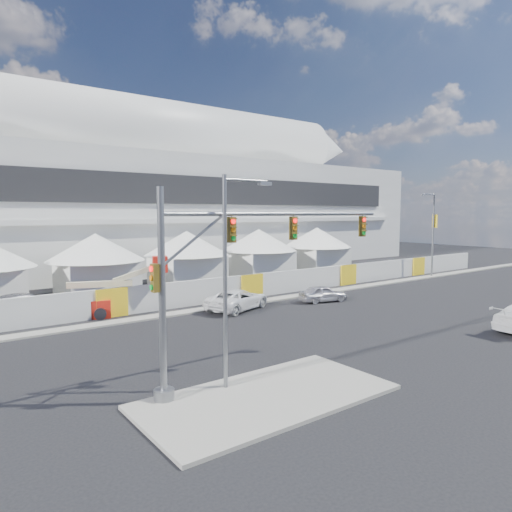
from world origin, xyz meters
TOP-DOWN VIEW (x-y plane):
  - ground at (0.00, 0.00)m, footprint 160.00×160.00m
  - median_island at (-6.00, -3.00)m, footprint 10.00×5.00m
  - far_curb at (20.00, 12.50)m, footprint 80.00×1.20m
  - stadium at (8.71, 41.50)m, footprint 80.00×24.80m
  - tent_row at (0.50, 24.00)m, footprint 53.40×8.40m
  - hoarding_fence at (6.00, 14.50)m, footprint 70.00×0.25m
  - scaffold_tower at (46.00, 36.00)m, footprint 4.40×4.40m
  - sedan_silver at (9.58, 9.54)m, footprint 2.53×4.23m
  - pickup_curb at (2.33, 11.18)m, footprint 4.36×6.13m
  - lot_car_b at (27.14, 18.64)m, footprint 2.20×4.27m
  - lot_car_c at (-10.71, 18.49)m, footprint 3.03×5.78m
  - traffic_mast at (-6.87, -1.00)m, footprint 12.31×0.78m
  - streetlight_median at (-6.63, -1.35)m, footprint 2.36×0.24m
  - streetlight_curb at (29.55, 12.50)m, footprint 2.79×0.63m
  - boom_lift at (-7.08, 15.50)m, footprint 8.37×3.12m

SIDE VIEW (x-z plane):
  - ground at x=0.00m, z-range 0.00..0.00m
  - far_curb at x=20.00m, z-range 0.00..0.12m
  - median_island at x=-6.00m, z-range 0.00..0.15m
  - sedan_silver at x=9.58m, z-range 0.00..1.35m
  - lot_car_b at x=27.14m, z-range 0.00..1.39m
  - pickup_curb at x=2.33m, z-range 0.00..1.55m
  - lot_car_c at x=-10.71m, z-range 0.00..1.60m
  - hoarding_fence at x=6.00m, z-range 0.00..2.00m
  - boom_lift at x=-7.08m, z-range -0.95..3.15m
  - tent_row at x=0.50m, z-range 0.45..5.85m
  - traffic_mast at x=-6.87m, z-range 0.68..8.68m
  - streetlight_median at x=-6.63m, z-range 0.78..9.32m
  - streetlight_curb at x=29.55m, z-range 0.76..10.18m
  - scaffold_tower at x=46.00m, z-range 0.00..12.00m
  - stadium at x=8.71m, z-range -1.54..20.44m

